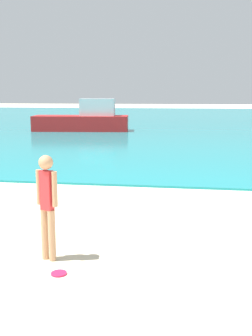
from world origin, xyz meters
TOP-DOWN VIEW (x-y plane):
  - water at (0.00, 40.25)m, footprint 160.00×60.00m
  - person_standing at (-1.03, 5.20)m, footprint 0.35×0.21m
  - frisbee at (-0.72, 4.73)m, footprint 0.22×0.22m
  - boat_near at (-5.88, 25.98)m, footprint 6.41×2.70m

SIDE VIEW (x-z plane):
  - frisbee at x=-0.72m, z-range 0.00..0.03m
  - water at x=0.00m, z-range 0.00..0.06m
  - boat_near at x=-5.88m, z-range -0.27..1.85m
  - person_standing at x=-1.03m, z-range 0.11..1.72m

